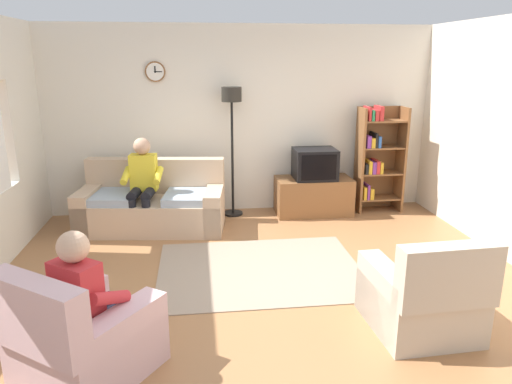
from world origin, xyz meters
TOP-DOWN VIEW (x-y plane):
  - ground_plane at (0.00, 0.00)m, footprint 12.00×12.00m
  - back_wall_assembly at (-0.00, 2.66)m, footprint 6.20×0.17m
  - couch at (-1.28, 1.92)m, footprint 1.99×1.11m
  - tv_stand at (1.02, 2.25)m, footprint 1.10×0.56m
  - tv at (1.02, 2.23)m, footprint 0.60×0.49m
  - bookshelf at (1.98, 2.32)m, footprint 0.68×0.36m
  - floor_lamp at (-0.16, 2.35)m, footprint 0.28×0.28m
  - armchair_near_window at (-1.51, -1.21)m, footprint 1.17×1.18m
  - armchair_near_bookshelf at (1.18, -0.93)m, footprint 0.84×0.92m
  - area_rug at (-0.02, 0.40)m, footprint 2.20×1.70m
  - person_on_couch at (-1.38, 1.81)m, footprint 0.55×0.57m
  - person_in_left_armchair at (-1.46, -1.14)m, footprint 0.62×0.64m

SIDE VIEW (x-z plane):
  - ground_plane at x=0.00m, z-range 0.00..0.00m
  - area_rug at x=-0.02m, z-range 0.00..0.01m
  - tv_stand at x=1.02m, z-range 0.00..0.54m
  - armchair_near_window at x=-1.51m, z-range -0.16..0.74m
  - armchair_near_bookshelf at x=1.18m, z-range -0.16..0.74m
  - couch at x=-1.28m, z-range -0.14..0.76m
  - person_in_left_armchair at x=-1.46m, z-range 0.04..1.16m
  - person_on_couch at x=-1.38m, z-range 0.08..1.32m
  - tv at x=1.02m, z-range 0.54..0.98m
  - bookshelf at x=1.98m, z-range 0.03..1.60m
  - back_wall_assembly at x=0.00m, z-range 0.00..2.70m
  - floor_lamp at x=-0.16m, z-range 0.53..2.38m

